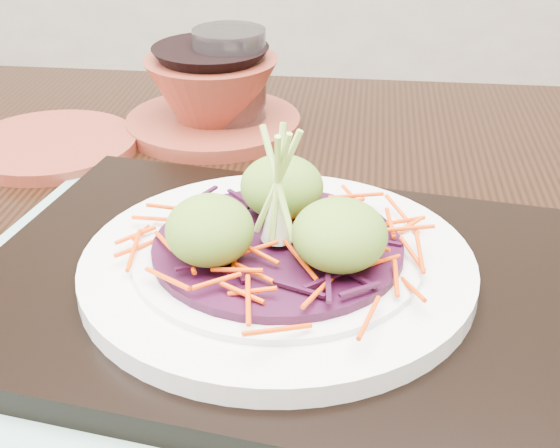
# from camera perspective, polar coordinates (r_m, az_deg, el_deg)

# --- Properties ---
(dining_table) EXTENTS (1.34, 0.93, 0.82)m
(dining_table) POSITION_cam_1_polar(r_m,az_deg,el_deg) (0.63, -1.82, -11.53)
(dining_table) COLOR black
(dining_table) RESTS_ON ground
(placemat) EXTENTS (0.51, 0.44, 0.00)m
(placemat) POSITION_cam_1_polar(r_m,az_deg,el_deg) (0.52, -0.16, -5.60)
(placemat) COLOR #86AD9A
(placemat) RESTS_ON dining_table
(serving_tray) EXTENTS (0.44, 0.37, 0.02)m
(serving_tray) POSITION_cam_1_polar(r_m,az_deg,el_deg) (0.52, -0.17, -4.61)
(serving_tray) COLOR black
(serving_tray) RESTS_ON placemat
(white_plate) EXTENTS (0.26, 0.26, 0.02)m
(white_plate) POSITION_cam_1_polar(r_m,az_deg,el_deg) (0.51, -0.17, -2.97)
(white_plate) COLOR silver
(white_plate) RESTS_ON serving_tray
(cabbage_bed) EXTENTS (0.16, 0.16, 0.01)m
(cabbage_bed) POSITION_cam_1_polar(r_m,az_deg,el_deg) (0.50, -0.17, -1.71)
(cabbage_bed) COLOR #330A20
(cabbage_bed) RESTS_ON white_plate
(carrot_julienne) EXTENTS (0.20, 0.20, 0.01)m
(carrot_julienne) POSITION_cam_1_polar(r_m,az_deg,el_deg) (0.50, -0.17, -0.93)
(carrot_julienne) COLOR #EE4004
(carrot_julienne) RESTS_ON cabbage_bed
(guacamole_scoops) EXTENTS (0.14, 0.12, 0.04)m
(guacamole_scoops) POSITION_cam_1_polar(r_m,az_deg,el_deg) (0.49, -0.18, 0.55)
(guacamole_scoops) COLOR #567E26
(guacamole_scoops) RESTS_ON cabbage_bed
(scallion_garnish) EXTENTS (0.06, 0.06, 0.09)m
(scallion_garnish) POSITION_cam_1_polar(r_m,az_deg,el_deg) (0.48, -0.18, 2.64)
(scallion_garnish) COLOR #9AC64F
(scallion_garnish) RESTS_ON cabbage_bed
(terracotta_side_plate) EXTENTS (0.16, 0.16, 0.01)m
(terracotta_side_plate) POSITION_cam_1_polar(r_m,az_deg,el_deg) (0.78, -16.40, 5.55)
(terracotta_side_plate) COLOR maroon
(terracotta_side_plate) RESTS_ON dining_table
(water_glass) EXTENTS (0.07, 0.07, 0.10)m
(water_glass) POSITION_cam_1_polar(r_m,az_deg,el_deg) (0.78, -3.66, 10.42)
(water_glass) COLOR white
(water_glass) RESTS_ON dining_table
(terracotta_bowl_set) EXTENTS (0.22, 0.22, 0.07)m
(terracotta_bowl_set) POSITION_cam_1_polar(r_m,az_deg,el_deg) (0.79, -4.97, 9.15)
(terracotta_bowl_set) COLOR maroon
(terracotta_bowl_set) RESTS_ON dining_table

